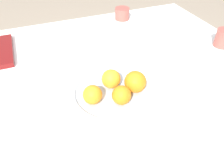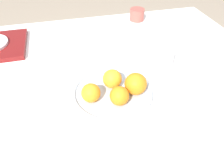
{
  "view_description": "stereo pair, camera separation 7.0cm",
  "coord_description": "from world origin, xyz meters",
  "px_view_note": "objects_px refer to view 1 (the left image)",
  "views": [
    {
      "loc": [
        -0.18,
        -0.73,
        1.23
      ],
      "look_at": [
        0.02,
        -0.23,
        0.77
      ],
      "focal_mm": 35.0,
      "sensor_mm": 36.0,
      "label": 1
    },
    {
      "loc": [
        -0.11,
        -0.75,
        1.23
      ],
      "look_at": [
        0.02,
        -0.23,
        0.77
      ],
      "focal_mm": 35.0,
      "sensor_mm": 36.0,
      "label": 2
    }
  ],
  "objects_px": {
    "cup_0": "(122,14)",
    "napkin": "(191,56)",
    "water_glass": "(156,56)",
    "orange_2": "(93,95)",
    "cup_1": "(224,38)",
    "orange_0": "(111,79)",
    "fruit_platter": "(112,93)",
    "orange_1": "(122,95)",
    "orange_3": "(135,82)"
  },
  "relations": [
    {
      "from": "fruit_platter",
      "to": "orange_2",
      "type": "xyz_separation_m",
      "value": [
        -0.07,
        -0.02,
        0.03
      ]
    },
    {
      "from": "orange_3",
      "to": "cup_1",
      "type": "xyz_separation_m",
      "value": [
        0.51,
        0.15,
        -0.01
      ]
    },
    {
      "from": "orange_2",
      "to": "orange_3",
      "type": "relative_size",
      "value": 0.84
    },
    {
      "from": "orange_2",
      "to": "cup_1",
      "type": "distance_m",
      "value": 0.67
    },
    {
      "from": "orange_3",
      "to": "cup_0",
      "type": "distance_m",
      "value": 0.61
    },
    {
      "from": "cup_0",
      "to": "orange_0",
      "type": "bearing_deg",
      "value": -117.11
    },
    {
      "from": "water_glass",
      "to": "napkin",
      "type": "relative_size",
      "value": 0.79
    },
    {
      "from": "orange_1",
      "to": "cup_0",
      "type": "relative_size",
      "value": 0.79
    },
    {
      "from": "cup_1",
      "to": "orange_2",
      "type": "bearing_deg",
      "value": -167.32
    },
    {
      "from": "fruit_platter",
      "to": "napkin",
      "type": "bearing_deg",
      "value": 13.95
    },
    {
      "from": "orange_3",
      "to": "cup_1",
      "type": "distance_m",
      "value": 0.53
    },
    {
      "from": "orange_3",
      "to": "water_glass",
      "type": "distance_m",
      "value": 0.17
    },
    {
      "from": "cup_1",
      "to": "napkin",
      "type": "xyz_separation_m",
      "value": [
        -0.18,
        -0.03,
        -0.03
      ]
    },
    {
      "from": "orange_0",
      "to": "water_glass",
      "type": "bearing_deg",
      "value": 15.66
    },
    {
      "from": "orange_1",
      "to": "orange_2",
      "type": "bearing_deg",
      "value": 157.3
    },
    {
      "from": "orange_0",
      "to": "napkin",
      "type": "distance_m",
      "value": 0.4
    },
    {
      "from": "cup_1",
      "to": "fruit_platter",
      "type": "bearing_deg",
      "value": -167.85
    },
    {
      "from": "orange_0",
      "to": "water_glass",
      "type": "height_order",
      "value": "water_glass"
    },
    {
      "from": "fruit_platter",
      "to": "orange_2",
      "type": "bearing_deg",
      "value": -163.22
    },
    {
      "from": "water_glass",
      "to": "cup_1",
      "type": "distance_m",
      "value": 0.37
    },
    {
      "from": "fruit_platter",
      "to": "orange_1",
      "type": "distance_m",
      "value": 0.07
    },
    {
      "from": "orange_1",
      "to": "orange_3",
      "type": "xyz_separation_m",
      "value": [
        0.06,
        0.04,
        0.01
      ]
    },
    {
      "from": "orange_1",
      "to": "napkin",
      "type": "height_order",
      "value": "orange_1"
    },
    {
      "from": "orange_2",
      "to": "orange_3",
      "type": "bearing_deg",
      "value": 0.52
    },
    {
      "from": "water_glass",
      "to": "napkin",
      "type": "height_order",
      "value": "water_glass"
    },
    {
      "from": "orange_1",
      "to": "orange_2",
      "type": "distance_m",
      "value": 0.09
    },
    {
      "from": "fruit_platter",
      "to": "orange_0",
      "type": "bearing_deg",
      "value": 74.29
    },
    {
      "from": "cup_0",
      "to": "napkin",
      "type": "distance_m",
      "value": 0.47
    },
    {
      "from": "orange_1",
      "to": "cup_1",
      "type": "distance_m",
      "value": 0.6
    },
    {
      "from": "fruit_platter",
      "to": "napkin",
      "type": "height_order",
      "value": "fruit_platter"
    },
    {
      "from": "water_glass",
      "to": "cup_0",
      "type": "height_order",
      "value": "water_glass"
    },
    {
      "from": "orange_2",
      "to": "water_glass",
      "type": "relative_size",
      "value": 0.53
    },
    {
      "from": "fruit_platter",
      "to": "water_glass",
      "type": "distance_m",
      "value": 0.23
    },
    {
      "from": "fruit_platter",
      "to": "orange_0",
      "type": "height_order",
      "value": "orange_0"
    },
    {
      "from": "orange_3",
      "to": "cup_0",
      "type": "bearing_deg",
      "value": 70.47
    },
    {
      "from": "orange_0",
      "to": "napkin",
      "type": "bearing_deg",
      "value": 10.34
    },
    {
      "from": "orange_0",
      "to": "cup_1",
      "type": "height_order",
      "value": "orange_0"
    },
    {
      "from": "orange_2",
      "to": "napkin",
      "type": "relative_size",
      "value": 0.42
    },
    {
      "from": "orange_3",
      "to": "fruit_platter",
      "type": "bearing_deg",
      "value": 164.24
    },
    {
      "from": "orange_0",
      "to": "cup_0",
      "type": "height_order",
      "value": "orange_0"
    },
    {
      "from": "orange_0",
      "to": "napkin",
      "type": "xyz_separation_m",
      "value": [
        0.39,
        0.07,
        -0.04
      ]
    },
    {
      "from": "fruit_platter",
      "to": "cup_0",
      "type": "xyz_separation_m",
      "value": [
        0.28,
        0.55,
        0.02
      ]
    },
    {
      "from": "fruit_platter",
      "to": "cup_1",
      "type": "height_order",
      "value": "cup_1"
    },
    {
      "from": "napkin",
      "to": "orange_0",
      "type": "bearing_deg",
      "value": -169.66
    },
    {
      "from": "cup_0",
      "to": "fruit_platter",
      "type": "bearing_deg",
      "value": -116.58
    },
    {
      "from": "orange_0",
      "to": "napkin",
      "type": "relative_size",
      "value": 0.44
    },
    {
      "from": "water_glass",
      "to": "orange_2",
      "type": "bearing_deg",
      "value": -159.46
    },
    {
      "from": "orange_1",
      "to": "cup_0",
      "type": "height_order",
      "value": "orange_1"
    },
    {
      "from": "orange_0",
      "to": "cup_0",
      "type": "xyz_separation_m",
      "value": [
        0.27,
        0.53,
        -0.02
      ]
    },
    {
      "from": "orange_2",
      "to": "cup_1",
      "type": "height_order",
      "value": "same"
    }
  ]
}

